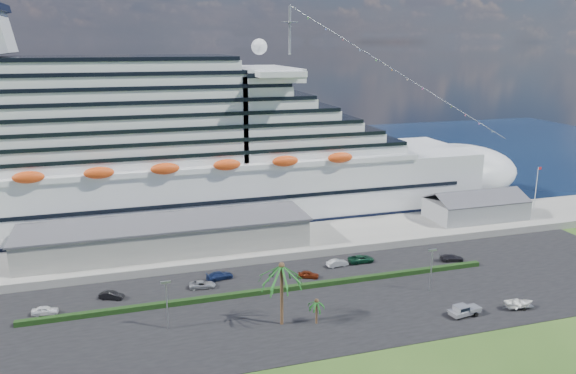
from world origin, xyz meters
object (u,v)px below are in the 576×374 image
object	(u,v)px
pickup_truck	(464,310)
boat_trailer	(519,303)
cruise_ship	(170,159)
parked_car_3	(220,275)

from	to	relation	value
pickup_truck	boat_trailer	bearing A→B (deg)	-3.22
cruise_ship	boat_trailer	distance (m)	86.46
parked_car_3	pickup_truck	world-z (taller)	pickup_truck
cruise_ship	parked_car_3	world-z (taller)	cruise_ship
cruise_ship	pickup_truck	xyz separation A→B (m)	(41.87, -66.35, -15.50)
cruise_ship	boat_trailer	world-z (taller)	cruise_ship
cruise_ship	boat_trailer	xyz separation A→B (m)	(52.49, -66.94, -15.44)
parked_car_3	pickup_truck	bearing A→B (deg)	-137.40
cruise_ship	pickup_truck	world-z (taller)	cruise_ship
parked_car_3	boat_trailer	world-z (taller)	boat_trailer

